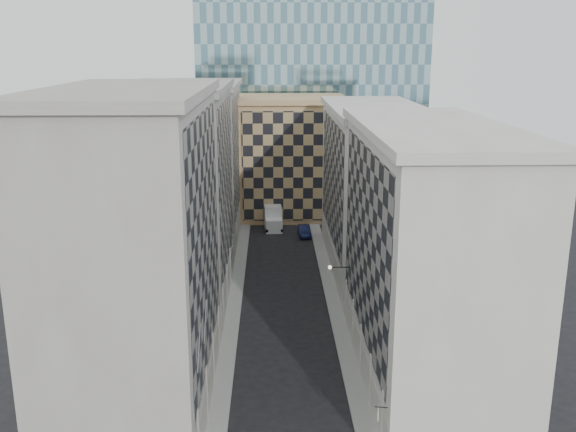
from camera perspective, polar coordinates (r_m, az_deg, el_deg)
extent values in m
cube|color=gray|center=(68.33, -4.79, -7.81)|extent=(1.50, 100.00, 0.15)
cube|color=gray|center=(68.52, 4.09, -7.73)|extent=(1.50, 100.00, 0.15)
cube|color=#9A948B|center=(47.40, -13.32, -3.81)|extent=(10.00, 22.00, 23.00)
cube|color=gray|center=(46.19, -7.49, -2.07)|extent=(0.25, 19.36, 18.00)
cube|color=#9A948B|center=(50.68, -7.14, -14.50)|extent=(0.45, 21.12, 3.20)
cube|color=#9A948B|center=(45.11, -14.22, 10.61)|extent=(10.80, 22.80, 0.70)
cylinder|color=#9A948B|center=(48.02, -7.66, -15.47)|extent=(0.90, 0.90, 4.40)
cylinder|color=#9A948B|center=(52.82, -7.04, -12.47)|extent=(0.90, 0.90, 4.40)
cylinder|color=#9A948B|center=(57.74, -6.53, -9.97)|extent=(0.90, 0.90, 4.40)
cube|color=gray|center=(68.41, -9.66, 1.68)|extent=(10.00, 22.00, 22.00)
cube|color=gray|center=(67.56, -5.61, 2.96)|extent=(0.25, 19.36, 17.00)
cube|color=gray|center=(70.61, -5.46, -5.73)|extent=(0.45, 21.12, 3.20)
cube|color=gray|center=(66.78, -10.09, 11.20)|extent=(10.80, 22.80, 0.70)
cylinder|color=gray|center=(62.76, -6.11, -7.86)|extent=(0.90, 0.90, 4.40)
cylinder|color=gray|center=(67.85, -5.75, -6.07)|extent=(0.90, 0.90, 4.40)
cylinder|color=gray|center=(73.00, -5.44, -4.53)|extent=(0.90, 0.90, 4.40)
cylinder|color=gray|center=(78.20, -5.18, -3.19)|extent=(0.90, 0.90, 4.40)
cube|color=#9A948B|center=(89.89, -7.74, 4.57)|extent=(10.00, 22.00, 21.00)
cube|color=gray|center=(89.25, -4.64, 5.56)|extent=(0.25, 19.36, 16.00)
cube|color=#9A948B|center=(91.50, -4.56, -0.88)|extent=(0.45, 21.12, 3.20)
cube|color=#9A948B|center=(88.63, -7.99, 11.49)|extent=(10.80, 22.80, 0.70)
cylinder|color=#9A948B|center=(83.43, -4.95, -2.02)|extent=(0.90, 0.90, 4.40)
cylinder|color=#9A948B|center=(88.70, -4.75, -0.99)|extent=(0.90, 0.90, 4.40)
cylinder|color=#9A948B|center=(94.00, -4.57, -0.08)|extent=(0.90, 0.90, 4.40)
cylinder|color=#9A948B|center=(99.32, -4.41, 0.74)|extent=(0.90, 0.90, 4.40)
cube|color=beige|center=(52.13, 12.20, -3.77)|extent=(10.00, 26.00, 20.00)
cube|color=gray|center=(50.74, 6.93, -2.27)|extent=(0.25, 22.88, 15.00)
cube|color=beige|center=(54.48, 6.68, -12.27)|extent=(0.45, 24.96, 3.20)
cube|color=beige|center=(49.86, 12.85, 7.58)|extent=(10.80, 26.80, 0.70)
cylinder|color=beige|center=(45.29, 8.82, -17.56)|extent=(0.90, 0.90, 4.40)
cylinder|color=beige|center=(49.69, 7.74, -14.37)|extent=(0.90, 0.90, 4.40)
cylinder|color=beige|center=(54.23, 6.86, -11.70)|extent=(0.90, 0.90, 4.40)
cylinder|color=beige|center=(58.88, 6.13, -9.45)|extent=(0.90, 0.90, 4.40)
cylinder|color=beige|center=(63.61, 5.52, -7.52)|extent=(0.90, 0.90, 4.40)
cube|color=beige|center=(77.80, 7.59, 2.22)|extent=(10.00, 28.00, 19.00)
cube|color=gray|center=(76.86, 4.03, 3.30)|extent=(0.25, 24.64, 14.00)
cube|color=beige|center=(79.28, 3.97, -3.37)|extent=(0.45, 26.88, 3.20)
cube|color=beige|center=(76.27, 7.85, 9.46)|extent=(10.80, 28.80, 0.70)
cube|color=tan|center=(102.48, 0.33, 5.11)|extent=(16.00, 14.00, 18.00)
cube|color=tan|center=(95.50, 0.46, 4.39)|extent=(15.20, 0.25, 16.50)
cube|color=tan|center=(101.32, 0.33, 10.36)|extent=(16.80, 14.80, 0.80)
cube|color=#292520|center=(115.62, -0.90, 8.73)|extent=(6.00, 6.00, 28.00)
cube|color=#292520|center=(114.98, -0.93, 16.03)|extent=(7.00, 7.00, 1.40)
cylinder|color=gray|center=(41.51, -7.92, -11.52)|extent=(0.10, 2.33, 2.33)
cylinder|color=gray|center=(45.11, -7.38, -9.27)|extent=(0.10, 2.33, 2.33)
cylinder|color=black|center=(60.75, 4.60, -4.56)|extent=(1.80, 0.08, 0.08)
sphere|color=#FFE5B2|center=(60.66, 3.75, -4.57)|extent=(0.36, 0.36, 0.36)
cube|color=white|center=(93.89, -1.26, -0.82)|extent=(2.54, 2.75, 1.96)
cube|color=white|center=(96.43, -1.37, 0.04)|extent=(2.73, 4.05, 3.37)
cylinder|color=black|center=(93.13, -1.89, -1.27)|extent=(0.38, 1.00, 0.98)
cylinder|color=black|center=(93.27, -0.56, -1.24)|extent=(0.38, 1.00, 0.98)
cylinder|color=black|center=(97.94, -2.05, -0.46)|extent=(0.38, 1.00, 0.98)
cylinder|color=black|center=(98.07, -0.78, -0.43)|extent=(0.38, 1.00, 0.98)
imported|color=#0F1638|center=(91.87, 1.45, -1.32)|extent=(1.77, 4.66, 1.52)
cylinder|color=black|center=(42.77, 8.29, -16.47)|extent=(0.84, 0.18, 0.06)
cube|color=beige|center=(42.96, 7.99, -16.96)|extent=(0.17, 0.74, 0.73)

